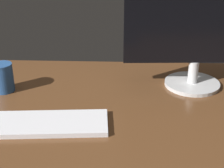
% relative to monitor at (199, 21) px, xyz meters
% --- Properties ---
extents(desk, '(1.40, 0.84, 0.02)m').
position_rel_monitor_xyz_m(desk, '(-0.32, -0.20, -0.24)').
color(desk, brown).
rests_on(desk, ground).
extents(monitor, '(0.50, 0.19, 0.44)m').
position_rel_monitor_xyz_m(monitor, '(0.00, 0.00, 0.00)').
color(monitor, silver).
rests_on(monitor, desk).
extents(keyboard, '(0.37, 0.16, 0.01)m').
position_rel_monitor_xyz_m(keyboard, '(-0.47, -0.29, -0.23)').
color(keyboard, white).
rests_on(keyboard, desk).
extents(coffee_mug, '(0.07, 0.07, 0.10)m').
position_rel_monitor_xyz_m(coffee_mug, '(-0.66, -0.07, -0.18)').
color(coffee_mug, '#28518C').
rests_on(coffee_mug, desk).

